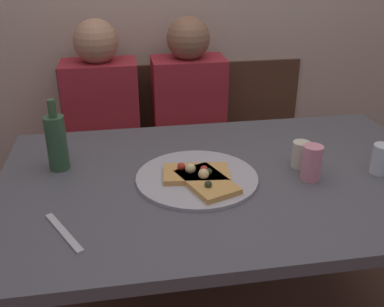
# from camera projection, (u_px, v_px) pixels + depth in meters

# --- Properties ---
(dining_table) EXTENTS (1.54, 0.97, 0.76)m
(dining_table) POSITION_uv_depth(u_px,v_px,m) (226.00, 194.00, 1.56)
(dining_table) COLOR #4C4C51
(dining_table) RESTS_ON ground_plane
(pizza_tray) EXTENTS (0.41, 0.41, 0.01)m
(pizza_tray) POSITION_uv_depth(u_px,v_px,m) (197.00, 178.00, 1.50)
(pizza_tray) COLOR #ADADB2
(pizza_tray) RESTS_ON dining_table
(pizza_slice_last) EXTENTS (0.23, 0.15, 0.05)m
(pizza_slice_last) POSITION_uv_depth(u_px,v_px,m) (196.00, 173.00, 1.50)
(pizza_slice_last) COLOR tan
(pizza_slice_last) RESTS_ON pizza_tray
(pizza_slice_extra) EXTENTS (0.20, 0.25, 0.05)m
(pizza_slice_extra) POSITION_uv_depth(u_px,v_px,m) (206.00, 181.00, 1.44)
(pizza_slice_extra) COLOR tan
(pizza_slice_extra) RESTS_ON pizza_tray
(beer_bottle) EXTENTS (0.07, 0.07, 0.25)m
(beer_bottle) POSITION_uv_depth(u_px,v_px,m) (56.00, 142.00, 1.53)
(beer_bottle) COLOR #2D5133
(beer_bottle) RESTS_ON dining_table
(tumbler_near) EXTENTS (0.07, 0.07, 0.10)m
(tumbler_near) POSITION_uv_depth(u_px,v_px,m) (382.00, 159.00, 1.53)
(tumbler_near) COLOR silver
(tumbler_near) RESTS_ON dining_table
(tumbler_far) EXTENTS (0.06, 0.06, 0.09)m
(tumbler_far) POSITION_uv_depth(u_px,v_px,m) (301.00, 154.00, 1.57)
(tumbler_far) COLOR beige
(tumbler_far) RESTS_ON dining_table
(soda_can) EXTENTS (0.07, 0.07, 0.12)m
(soda_can) POSITION_uv_depth(u_px,v_px,m) (312.00, 163.00, 1.48)
(soda_can) COLOR pink
(soda_can) RESTS_ON dining_table
(table_knife) EXTENTS (0.12, 0.20, 0.01)m
(table_knife) POSITION_uv_depth(u_px,v_px,m) (64.00, 232.00, 1.22)
(table_knife) COLOR #B7B7BC
(table_knife) RESTS_ON dining_table
(chair_left) EXTENTS (0.44, 0.44, 0.90)m
(chair_left) POSITION_uv_depth(u_px,v_px,m) (106.00, 144.00, 2.36)
(chair_left) COLOR #472D1E
(chair_left) RESTS_ON ground_plane
(chair_middle) EXTENTS (0.44, 0.44, 0.90)m
(chair_middle) POSITION_uv_depth(u_px,v_px,m) (186.00, 139.00, 2.42)
(chair_middle) COLOR #472D1E
(chair_middle) RESTS_ON ground_plane
(chair_right) EXTENTS (0.44, 0.44, 0.90)m
(chair_right) POSITION_uv_depth(u_px,v_px,m) (263.00, 134.00, 2.49)
(chair_right) COLOR #472D1E
(chair_right) RESTS_ON ground_plane
(guest_in_sweater) EXTENTS (0.36, 0.56, 1.17)m
(guest_in_sweater) POSITION_uv_depth(u_px,v_px,m) (103.00, 133.00, 2.17)
(guest_in_sweater) COLOR maroon
(guest_in_sweater) RESTS_ON ground_plane
(guest_in_beanie) EXTENTS (0.36, 0.56, 1.17)m
(guest_in_beanie) POSITION_uv_depth(u_px,v_px,m) (190.00, 127.00, 2.23)
(guest_in_beanie) COLOR maroon
(guest_in_beanie) RESTS_ON ground_plane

